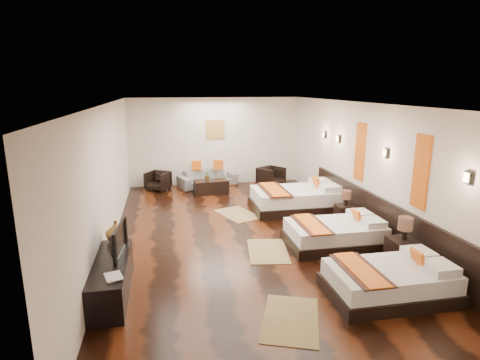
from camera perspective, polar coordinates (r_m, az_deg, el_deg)
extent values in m
cube|color=black|center=(8.59, 0.66, -8.01)|extent=(5.50, 9.50, 0.01)
cube|color=white|center=(8.01, 0.72, 10.99)|extent=(5.50, 9.50, 0.01)
cube|color=silver|center=(12.81, -3.60, 5.60)|extent=(5.50, 0.01, 2.80)
cube|color=silver|center=(8.11, -18.72, 0.31)|extent=(0.01, 9.50, 2.80)
cube|color=silver|center=(9.13, 17.85, 1.79)|extent=(0.01, 9.50, 2.80)
cube|color=black|center=(8.68, 19.68, -5.44)|extent=(0.08, 6.60, 0.90)
cube|color=black|center=(6.67, 20.73, -14.65)|extent=(1.88, 1.16, 0.20)
cube|color=white|center=(6.57, 20.91, -12.85)|extent=(1.79, 1.08, 0.27)
cube|color=orange|center=(6.70, 24.40, -10.36)|extent=(0.14, 0.29, 0.29)
cube|color=#38190F|center=(6.27, 17.09, -12.36)|extent=(0.49, 1.18, 0.02)
cube|color=orange|center=(6.27, 17.10, -12.25)|extent=(0.34, 1.18, 0.02)
cube|color=black|center=(8.26, 13.51, -8.56)|extent=(1.92, 1.19, 0.20)
cube|color=white|center=(8.17, 13.60, -7.02)|extent=(1.83, 1.10, 0.27)
cube|color=orange|center=(8.29, 16.58, -5.11)|extent=(0.14, 0.29, 0.29)
cube|color=#38190F|center=(7.93, 10.33, -6.36)|extent=(0.50, 1.21, 0.02)
cube|color=orange|center=(7.93, 10.33, -6.26)|extent=(0.35, 1.21, 0.02)
cube|color=black|center=(10.34, 8.10, -3.69)|extent=(2.28, 1.41, 0.24)
cube|color=white|center=(10.27, 8.15, -2.19)|extent=(2.17, 1.30, 0.33)
cube|color=orange|center=(10.38, 11.04, -0.46)|extent=(0.17, 0.35, 0.35)
cube|color=#38190F|center=(10.04, 4.97, -1.42)|extent=(0.60, 1.43, 0.02)
cube|color=orange|center=(10.04, 4.97, -1.33)|extent=(0.41, 1.43, 0.02)
cube|color=black|center=(7.64, 22.51, -9.78)|extent=(0.47, 0.47, 0.52)
cylinder|color=black|center=(7.51, 22.76, -7.20)|extent=(0.08, 0.08, 0.21)
cylinder|color=#3F2619|center=(7.45, 22.89, -5.84)|extent=(0.25, 0.25, 0.23)
cube|color=black|center=(9.51, 15.00, -4.88)|extent=(0.41, 0.41, 0.46)
cylinder|color=black|center=(9.41, 15.11, -3.03)|extent=(0.07, 0.07, 0.18)
cylinder|color=#3F2619|center=(9.37, 15.17, -2.06)|extent=(0.22, 0.22, 0.20)
cube|color=#977E4C|center=(5.80, 7.36, -19.40)|extent=(1.12, 1.39, 0.01)
cube|color=#977E4C|center=(7.83, 4.05, -10.21)|extent=(0.93, 1.30, 0.01)
cube|color=#977E4C|center=(9.93, -0.32, -4.97)|extent=(1.13, 1.39, 0.01)
cube|color=black|center=(6.52, -18.09, -13.36)|extent=(0.50, 1.80, 0.55)
imported|color=black|center=(6.51, -17.74, -8.30)|extent=(0.21, 0.88, 0.50)
imported|color=black|center=(5.87, -18.99, -13.39)|extent=(0.30, 0.35, 0.03)
imported|color=brown|center=(7.10, -17.57, -7.08)|extent=(0.39, 0.39, 0.36)
imported|color=slate|center=(12.68, -4.71, 0.32)|extent=(2.01, 1.31, 0.55)
imported|color=black|center=(12.40, -11.81, -0.13)|extent=(0.88, 0.88, 0.59)
imported|color=black|center=(12.56, 4.53, 0.44)|extent=(0.98, 0.98, 0.65)
cube|color=black|center=(11.84, -4.22, -0.99)|extent=(1.05, 0.61, 0.40)
imported|color=#246421|center=(11.78, -4.76, 0.61)|extent=(0.28, 0.25, 0.27)
cube|color=#D86014|center=(7.49, 24.77, 1.09)|extent=(0.04, 0.40, 1.30)
cube|color=#D86014|center=(9.33, 17.00, 3.96)|extent=(0.04, 0.40, 1.30)
cube|color=black|center=(6.61, 30.22, 0.32)|extent=(0.06, 0.12, 0.18)
cube|color=#FFD18C|center=(6.59, 30.02, 0.31)|extent=(0.02, 0.10, 0.14)
cube|color=black|center=(8.36, 20.43, 3.70)|extent=(0.06, 0.12, 0.18)
cube|color=#FFD18C|center=(8.34, 20.25, 3.70)|extent=(0.02, 0.10, 0.14)
cube|color=black|center=(10.28, 14.12, 5.81)|extent=(0.06, 0.12, 0.18)
cube|color=#FFD18C|center=(10.26, 13.97, 5.81)|extent=(0.02, 0.10, 0.14)
cube|color=black|center=(11.09, 12.17, 6.45)|extent=(0.06, 0.12, 0.18)
cube|color=#FFD18C|center=(11.08, 12.03, 6.45)|extent=(0.02, 0.10, 0.14)
cube|color=#AD873F|center=(12.74, -3.61, 7.37)|extent=(0.60, 0.04, 0.60)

